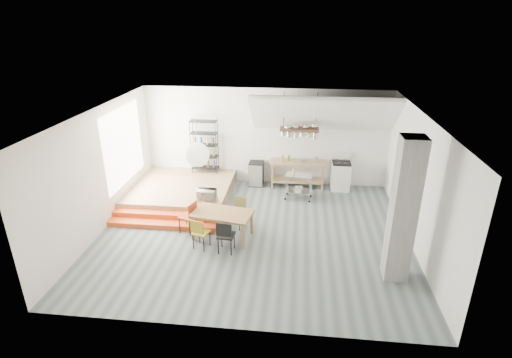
# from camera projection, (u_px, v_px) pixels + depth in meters

# --- Properties ---
(floor) EXTENTS (8.00, 8.00, 0.00)m
(floor) POSITION_uv_depth(u_px,v_px,m) (253.00, 233.00, 10.56)
(floor) COLOR #4F5A5C
(floor) RESTS_ON ground
(wall_back) EXTENTS (8.00, 0.04, 3.20)m
(wall_back) POSITION_uv_depth(u_px,v_px,m) (266.00, 137.00, 13.16)
(wall_back) COLOR silver
(wall_back) RESTS_ON ground
(wall_left) EXTENTS (0.04, 7.00, 3.20)m
(wall_left) POSITION_uv_depth(u_px,v_px,m) (100.00, 170.00, 10.35)
(wall_left) COLOR silver
(wall_left) RESTS_ON ground
(wall_right) EXTENTS (0.04, 7.00, 3.20)m
(wall_right) POSITION_uv_depth(u_px,v_px,m) (419.00, 184.00, 9.54)
(wall_right) COLOR silver
(wall_right) RESTS_ON ground
(ceiling) EXTENTS (8.00, 7.00, 0.02)m
(ceiling) POSITION_uv_depth(u_px,v_px,m) (253.00, 114.00, 9.33)
(ceiling) COLOR white
(ceiling) RESTS_ON wall_back
(slope_ceiling) EXTENTS (4.40, 1.44, 1.32)m
(slope_ceiling) POSITION_uv_depth(u_px,v_px,m) (323.00, 114.00, 12.06)
(slope_ceiling) COLOR white
(slope_ceiling) RESTS_ON wall_back
(window_pane) EXTENTS (0.02, 2.50, 2.20)m
(window_pane) POSITION_uv_depth(u_px,v_px,m) (124.00, 146.00, 11.65)
(window_pane) COLOR white
(window_pane) RESTS_ON wall_left
(platform) EXTENTS (3.00, 3.00, 0.40)m
(platform) POSITION_uv_depth(u_px,v_px,m) (182.00, 191.00, 12.57)
(platform) COLOR olive
(platform) RESTS_ON ground
(step_lower) EXTENTS (3.00, 0.35, 0.13)m
(step_lower) POSITION_uv_depth(u_px,v_px,m) (162.00, 224.00, 10.83)
(step_lower) COLOR #D64C19
(step_lower) RESTS_ON ground
(step_upper) EXTENTS (3.00, 0.35, 0.27)m
(step_upper) POSITION_uv_depth(u_px,v_px,m) (166.00, 216.00, 11.13)
(step_upper) COLOR #D64C19
(step_upper) RESTS_ON ground
(concrete_column) EXTENTS (0.50, 0.50, 3.20)m
(concrete_column) POSITION_uv_depth(u_px,v_px,m) (403.00, 211.00, 8.23)
(concrete_column) COLOR slate
(concrete_column) RESTS_ON ground
(kitchen_counter) EXTENTS (1.80, 0.60, 0.91)m
(kitchen_counter) POSITION_uv_depth(u_px,v_px,m) (298.00, 170.00, 13.10)
(kitchen_counter) COLOR olive
(kitchen_counter) RESTS_ON ground
(stove) EXTENTS (0.60, 0.60, 1.18)m
(stove) POSITION_uv_depth(u_px,v_px,m) (340.00, 175.00, 13.02)
(stove) COLOR white
(stove) RESTS_ON ground
(pot_rack) EXTENTS (1.20, 0.50, 1.43)m
(pot_rack) POSITION_uv_depth(u_px,v_px,m) (300.00, 132.00, 12.37)
(pot_rack) COLOR #402919
(pot_rack) RESTS_ON ceiling
(wire_shelving) EXTENTS (0.88, 0.38, 1.80)m
(wire_shelving) POSITION_uv_depth(u_px,v_px,m) (204.00, 146.00, 13.19)
(wire_shelving) COLOR black
(wire_shelving) RESTS_ON platform
(microwave_shelf) EXTENTS (0.60, 0.40, 0.16)m
(microwave_shelf) POSITION_uv_depth(u_px,v_px,m) (207.00, 199.00, 11.18)
(microwave_shelf) COLOR olive
(microwave_shelf) RESTS_ON platform
(paper_lantern) EXTENTS (0.60, 0.60, 0.60)m
(paper_lantern) POSITION_uv_depth(u_px,v_px,m) (197.00, 155.00, 9.68)
(paper_lantern) COLOR white
(paper_lantern) RESTS_ON ceiling
(dining_table) EXTENTS (1.62, 1.09, 0.71)m
(dining_table) POSITION_uv_depth(u_px,v_px,m) (222.00, 215.00, 10.13)
(dining_table) COLOR olive
(dining_table) RESTS_ON ground
(chair_mustard) EXTENTS (0.46, 0.46, 0.81)m
(chair_mustard) POSITION_uv_depth(u_px,v_px,m) (200.00, 231.00, 9.68)
(chair_mustard) COLOR #AB8F1D
(chair_mustard) RESTS_ON ground
(chair_black) EXTENTS (0.43, 0.43, 0.87)m
(chair_black) POSITION_uv_depth(u_px,v_px,m) (225.00, 234.00, 9.48)
(chair_black) COLOR black
(chair_black) RESTS_ON ground
(chair_olive) EXTENTS (0.49, 0.49, 0.83)m
(chair_olive) POSITION_uv_depth(u_px,v_px,m) (238.00, 209.00, 10.72)
(chair_olive) COLOR brown
(chair_olive) RESTS_ON ground
(chair_red) EXTENTS (0.50, 0.50, 0.87)m
(chair_red) POSITION_uv_depth(u_px,v_px,m) (190.00, 214.00, 10.40)
(chair_red) COLOR #B93B1A
(chair_red) RESTS_ON ground
(rolling_cart) EXTENTS (0.87, 0.56, 0.80)m
(rolling_cart) POSITION_uv_depth(u_px,v_px,m) (299.00, 183.00, 12.31)
(rolling_cart) COLOR silver
(rolling_cart) RESTS_ON ground
(mini_fridge) EXTENTS (0.47, 0.47, 0.81)m
(mini_fridge) POSITION_uv_depth(u_px,v_px,m) (256.00, 174.00, 13.37)
(mini_fridge) COLOR black
(mini_fridge) RESTS_ON ground
(microwave) EXTENTS (0.52, 0.37, 0.28)m
(microwave) POSITION_uv_depth(u_px,v_px,m) (207.00, 194.00, 11.12)
(microwave) COLOR beige
(microwave) RESTS_ON microwave_shelf
(bowl) EXTENTS (0.21, 0.21, 0.05)m
(bowl) POSITION_uv_depth(u_px,v_px,m) (304.00, 161.00, 12.92)
(bowl) COLOR silver
(bowl) RESTS_ON kitchen_counter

